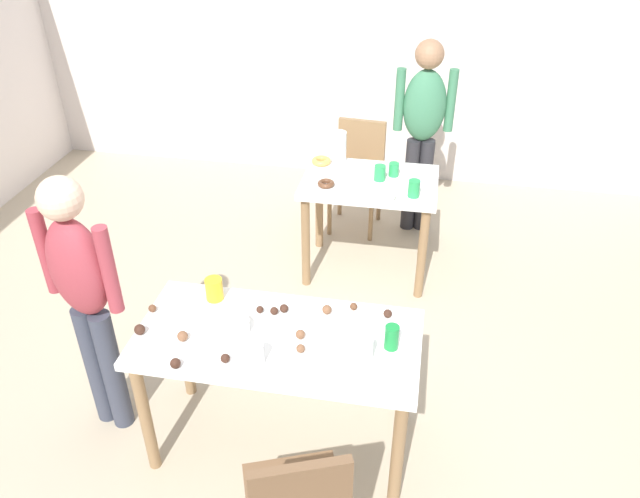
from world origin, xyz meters
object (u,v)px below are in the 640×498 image
at_px(dining_table_far, 369,197).
at_px(chair_far_table, 358,169).
at_px(person_adult_far, 423,122).
at_px(pitcher_far, 339,147).
at_px(soda_can, 392,337).
at_px(person_girl_near, 84,290).
at_px(dining_table_near, 278,352).
at_px(mixing_bowl, 231,327).

bearing_deg(dining_table_far, chair_far_table, 103.55).
distance_m(chair_far_table, person_adult_far, 0.64).
bearing_deg(pitcher_far, soda_can, -74.04).
xyz_separation_m(chair_far_table, person_adult_far, (0.48, 0.01, 0.43)).
height_order(person_girl_near, pitcher_far, person_girl_near).
xyz_separation_m(dining_table_near, person_adult_far, (0.56, 2.37, 0.28)).
bearing_deg(mixing_bowl, person_girl_near, 179.53).
relative_size(person_adult_far, soda_can, 12.63).
height_order(mixing_bowl, pitcher_far, pitcher_far).
relative_size(person_girl_near, person_adult_far, 0.97).
bearing_deg(dining_table_far, person_adult_far, 65.07).
height_order(person_adult_far, pitcher_far, person_adult_far).
distance_m(person_adult_far, pitcher_far, 0.72).
distance_m(dining_table_far, chair_far_table, 0.71).
bearing_deg(dining_table_near, pitcher_far, 90.50).
relative_size(dining_table_near, chair_far_table, 1.55).
distance_m(mixing_bowl, soda_can, 0.76).
distance_m(person_adult_far, mixing_bowl, 2.52).
xyz_separation_m(chair_far_table, soda_can, (0.45, -2.35, 0.31)).
xyz_separation_m(dining_table_far, person_girl_near, (-1.20, -1.70, 0.28)).
bearing_deg(mixing_bowl, soda_can, 2.18).
distance_m(chair_far_table, mixing_bowl, 2.42).
xyz_separation_m(person_adult_far, soda_can, (-0.03, -2.36, -0.11)).
bearing_deg(person_girl_near, mixing_bowl, -0.47).
bearing_deg(pitcher_far, person_adult_far, 36.83).
height_order(dining_table_near, mixing_bowl, mixing_bowl).
distance_m(soda_can, pitcher_far, 2.00).
xyz_separation_m(person_adult_far, pitcher_far, (-0.58, -0.43, -0.06)).
bearing_deg(dining_table_near, chair_far_table, 88.09).
distance_m(dining_table_far, person_girl_near, 2.09).
xyz_separation_m(dining_table_far, person_adult_far, (0.32, 0.68, 0.31)).
bearing_deg(soda_can, dining_table_near, -178.20).
height_order(dining_table_far, person_girl_near, person_girl_near).
relative_size(chair_far_table, mixing_bowl, 4.81).
bearing_deg(person_adult_far, dining_table_far, -114.93).
relative_size(chair_far_table, soda_can, 7.13).
height_order(chair_far_table, pitcher_far, pitcher_far).
height_order(chair_far_table, mixing_bowl, chair_far_table).
height_order(soda_can, pitcher_far, pitcher_far).
distance_m(dining_table_far, person_adult_far, 0.81).
height_order(dining_table_far, pitcher_far, pitcher_far).
xyz_separation_m(chair_far_table, pitcher_far, (-0.10, -0.43, 0.37)).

